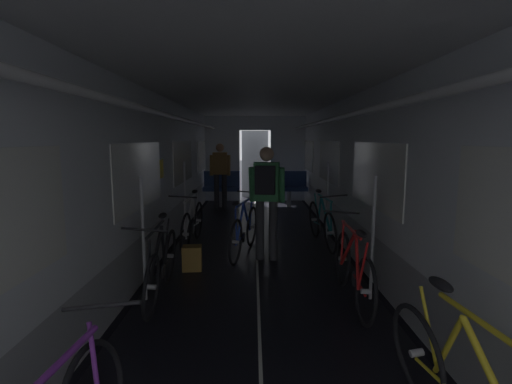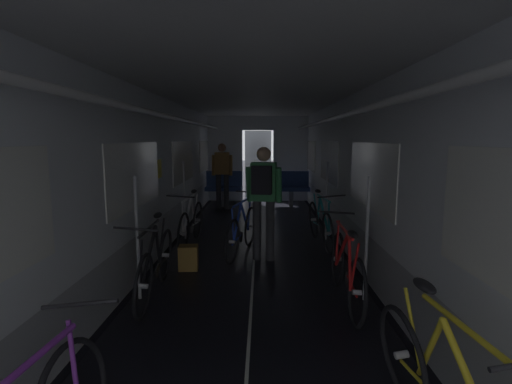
{
  "view_description": "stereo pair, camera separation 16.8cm",
  "coord_description": "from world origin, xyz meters",
  "px_view_note": "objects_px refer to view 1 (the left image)",
  "views": [
    {
      "loc": [
        -0.06,
        -1.97,
        1.8
      ],
      "look_at": [
        0.0,
        5.49,
        0.75
      ],
      "focal_mm": 26.55,
      "sensor_mm": 36.0,
      "label": 1
    },
    {
      "loc": [
        0.11,
        -1.97,
        1.8
      ],
      "look_at": [
        0.0,
        5.49,
        0.75
      ],
      "focal_mm": 26.55,
      "sensor_mm": 36.0,
      "label": 2
    }
  ],
  "objects_px": {
    "bench_seat_far_right": "(289,185)",
    "bicycle_black": "(161,265)",
    "person_cyclist_aisle": "(266,193)",
    "person_standing_near_bench": "(220,171)",
    "bench_seat_far_left": "(222,185)",
    "bicycle_red": "(353,269)",
    "bicycle_blue_in_aisle": "(244,231)",
    "bicycle_teal": "(322,223)",
    "backpack_on_floor": "(192,258)",
    "bicycle_white": "(192,224)"
  },
  "relations": [
    {
      "from": "bicycle_white",
      "to": "person_cyclist_aisle",
      "type": "height_order",
      "value": "person_cyclist_aisle"
    },
    {
      "from": "bicycle_black",
      "to": "bicycle_blue_in_aisle",
      "type": "xyz_separation_m",
      "value": [
        0.9,
        1.62,
        0.0
      ]
    },
    {
      "from": "bench_seat_far_left",
      "to": "person_cyclist_aisle",
      "type": "relative_size",
      "value": 0.58
    },
    {
      "from": "person_standing_near_bench",
      "to": "backpack_on_floor",
      "type": "bearing_deg",
      "value": -90.0
    },
    {
      "from": "person_standing_near_bench",
      "to": "bicycle_red",
      "type": "bearing_deg",
      "value": -71.2
    },
    {
      "from": "bicycle_teal",
      "to": "person_cyclist_aisle",
      "type": "height_order",
      "value": "person_cyclist_aisle"
    },
    {
      "from": "bicycle_red",
      "to": "bicycle_teal",
      "type": "distance_m",
      "value": 2.32
    },
    {
      "from": "bench_seat_far_right",
      "to": "bicycle_blue_in_aisle",
      "type": "relative_size",
      "value": 0.59
    },
    {
      "from": "person_cyclist_aisle",
      "to": "bicycle_black",
      "type": "bearing_deg",
      "value": -132.52
    },
    {
      "from": "bicycle_teal",
      "to": "bicycle_blue_in_aisle",
      "type": "height_order",
      "value": "bicycle_teal"
    },
    {
      "from": "bicycle_black",
      "to": "person_cyclist_aisle",
      "type": "xyz_separation_m",
      "value": [
        1.23,
        1.35,
        0.63
      ]
    },
    {
      "from": "bicycle_black",
      "to": "person_standing_near_bench",
      "type": "height_order",
      "value": "person_standing_near_bench"
    },
    {
      "from": "person_standing_near_bench",
      "to": "person_cyclist_aisle",
      "type": "bearing_deg",
      "value": -76.11
    },
    {
      "from": "bicycle_black",
      "to": "person_standing_near_bench",
      "type": "distance_m",
      "value": 5.58
    },
    {
      "from": "bench_seat_far_left",
      "to": "backpack_on_floor",
      "type": "xyz_separation_m",
      "value": [
        0.0,
        -5.01,
        -0.4
      ]
    },
    {
      "from": "bicycle_teal",
      "to": "backpack_on_floor",
      "type": "relative_size",
      "value": 4.97
    },
    {
      "from": "person_cyclist_aisle",
      "to": "backpack_on_floor",
      "type": "xyz_separation_m",
      "value": [
        -1.04,
        -0.43,
        -0.85
      ]
    },
    {
      "from": "bench_seat_far_left",
      "to": "bicycle_white",
      "type": "distance_m",
      "value": 3.81
    },
    {
      "from": "bicycle_blue_in_aisle",
      "to": "backpack_on_floor",
      "type": "height_order",
      "value": "bicycle_blue_in_aisle"
    },
    {
      "from": "bicycle_blue_in_aisle",
      "to": "person_cyclist_aisle",
      "type": "bearing_deg",
      "value": -39.04
    },
    {
      "from": "bicycle_red",
      "to": "person_standing_near_bench",
      "type": "bearing_deg",
      "value": 108.8
    },
    {
      "from": "bicycle_black",
      "to": "person_cyclist_aisle",
      "type": "bearing_deg",
      "value": 47.48
    },
    {
      "from": "bicycle_black",
      "to": "bicycle_blue_in_aisle",
      "type": "relative_size",
      "value": 1.02
    },
    {
      "from": "bicycle_white",
      "to": "person_standing_near_bench",
      "type": "distance_m",
      "value": 3.49
    },
    {
      "from": "bicycle_blue_in_aisle",
      "to": "backpack_on_floor",
      "type": "xyz_separation_m",
      "value": [
        -0.7,
        -0.71,
        -0.21
      ]
    },
    {
      "from": "person_standing_near_bench",
      "to": "backpack_on_floor",
      "type": "relative_size",
      "value": 4.96
    },
    {
      "from": "bench_seat_far_right",
      "to": "bicycle_black",
      "type": "height_order",
      "value": "bench_seat_far_right"
    },
    {
      "from": "backpack_on_floor",
      "to": "bench_seat_far_left",
      "type": "bearing_deg",
      "value": 90.03
    },
    {
      "from": "bench_seat_far_right",
      "to": "person_standing_near_bench",
      "type": "relative_size",
      "value": 0.58
    },
    {
      "from": "bench_seat_far_right",
      "to": "person_standing_near_bench",
      "type": "xyz_separation_m",
      "value": [
        -1.8,
        -0.38,
        0.41
      ]
    },
    {
      "from": "bench_seat_far_right",
      "to": "bicycle_teal",
      "type": "distance_m",
      "value": 3.76
    },
    {
      "from": "bench_seat_far_left",
      "to": "bicycle_white",
      "type": "bearing_deg",
      "value": -92.7
    },
    {
      "from": "bicycle_white",
      "to": "bicycle_blue_in_aisle",
      "type": "height_order",
      "value": "bicycle_white"
    },
    {
      "from": "bench_seat_far_right",
      "to": "bicycle_blue_in_aisle",
      "type": "distance_m",
      "value": 4.44
    },
    {
      "from": "bench_seat_far_right",
      "to": "backpack_on_floor",
      "type": "distance_m",
      "value": 5.33
    },
    {
      "from": "bicycle_teal",
      "to": "person_standing_near_bench",
      "type": "height_order",
      "value": "person_standing_near_bench"
    },
    {
      "from": "bicycle_black",
      "to": "bench_seat_far_right",
      "type": "bearing_deg",
      "value": 71.37
    },
    {
      "from": "bicycle_white",
      "to": "backpack_on_floor",
      "type": "height_order",
      "value": "bicycle_white"
    },
    {
      "from": "bicycle_red",
      "to": "backpack_on_floor",
      "type": "xyz_separation_m",
      "value": [
        -1.94,
        1.06,
        -0.21
      ]
    },
    {
      "from": "bench_seat_far_left",
      "to": "bicycle_red",
      "type": "height_order",
      "value": "bench_seat_far_left"
    },
    {
      "from": "bicycle_red",
      "to": "bicycle_blue_in_aisle",
      "type": "bearing_deg",
      "value": 124.97
    },
    {
      "from": "bicycle_black",
      "to": "person_standing_near_bench",
      "type": "bearing_deg",
      "value": 87.95
    },
    {
      "from": "bench_seat_far_left",
      "to": "bench_seat_far_right",
      "type": "relative_size",
      "value": 1.0
    },
    {
      "from": "bench_seat_far_right",
      "to": "bicycle_teal",
      "type": "xyz_separation_m",
      "value": [
        0.21,
        -3.75,
        -0.18
      ]
    },
    {
      "from": "bicycle_blue_in_aisle",
      "to": "bench_seat_far_right",
      "type": "bearing_deg",
      "value": 75.71
    },
    {
      "from": "bicycle_black",
      "to": "backpack_on_floor",
      "type": "xyz_separation_m",
      "value": [
        0.2,
        0.91,
        -0.21
      ]
    },
    {
      "from": "person_cyclist_aisle",
      "to": "person_standing_near_bench",
      "type": "distance_m",
      "value": 4.32
    },
    {
      "from": "bench_seat_far_right",
      "to": "bicycle_red",
      "type": "bearing_deg",
      "value": -88.69
    },
    {
      "from": "bicycle_teal",
      "to": "bicycle_blue_in_aisle",
      "type": "relative_size",
      "value": 1.02
    },
    {
      "from": "bench_seat_far_right",
      "to": "bicycle_white",
      "type": "height_order",
      "value": "bench_seat_far_right"
    }
  ]
}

